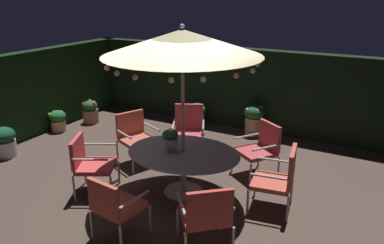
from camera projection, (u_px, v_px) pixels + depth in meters
The scene contains 18 objects.
ground_plane at pixel (172, 189), 6.39m from camera, with size 8.60×7.23×0.02m, color #493930.
hedge_backdrop_rear at pixel (248, 89), 8.94m from camera, with size 8.60×0.30×1.90m, color black.
hedge_backdrop_left at pixel (2, 102), 7.93m from camera, with size 0.30×7.23×1.90m, color black.
patio_dining_table at pixel (183, 159), 6.06m from camera, with size 1.86×1.51×0.73m.
patio_umbrella at pixel (182, 43), 5.46m from camera, with size 2.37×2.37×2.71m.
centerpiece_planter at pixel (170, 138), 5.98m from camera, with size 0.25×0.25×0.38m.
patio_chair_north at pixel (89, 161), 6.09m from camera, with size 0.84×0.85×0.97m.
patio_chair_northeast at pixel (114, 204), 4.93m from camera, with size 0.64×0.65×0.91m.
patio_chair_east at pixel (206, 213), 4.69m from camera, with size 0.85×0.85×0.96m.
patio_chair_southeast at pixel (280, 176), 5.60m from camera, with size 0.70×0.71×1.01m.
patio_chair_south at pixel (261, 146), 6.72m from camera, with size 0.86×0.86×0.95m.
patio_chair_southwest at pixel (189, 128), 7.51m from camera, with size 0.80×0.79×1.02m.
patio_chair_west at pixel (135, 134), 7.20m from camera, with size 0.82×0.82×0.97m.
potted_plant_right_far at pixel (197, 115), 9.11m from camera, with size 0.42×0.42×0.61m.
potted_plant_front_corner at pixel (90, 112), 9.46m from camera, with size 0.38×0.38×0.58m.
potted_plant_back_right at pixel (4, 142), 7.53m from camera, with size 0.45×0.45×0.61m.
potted_plant_left_far at pixel (58, 120), 8.90m from camera, with size 0.38×0.38×0.50m.
potted_plant_back_center at pixel (254, 118), 8.66m from camera, with size 0.47×0.47×0.70m.
Camera 1 is at (2.98, -4.81, 3.17)m, focal length 35.46 mm.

